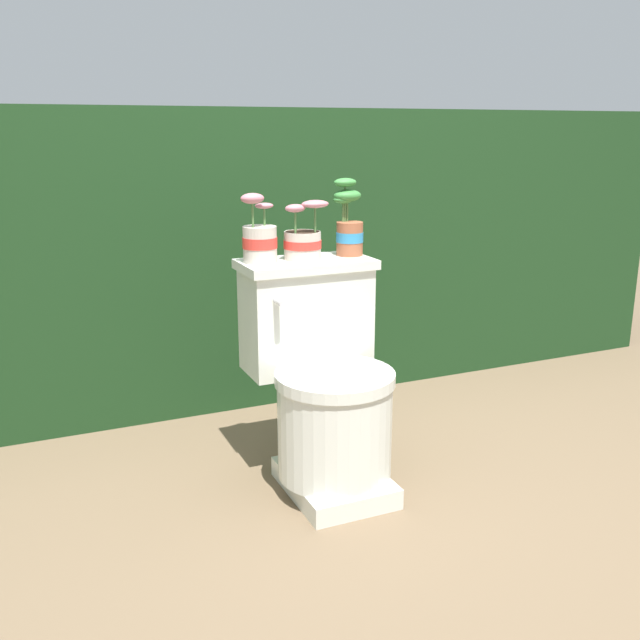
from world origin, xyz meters
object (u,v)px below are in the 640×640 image
(potted_plant_left, at_px, (259,239))
(potted_plant_midleft, at_px, (303,240))
(potted_plant_middle, at_px, (349,225))
(toilet, at_px, (324,386))

(potted_plant_left, bearing_deg, potted_plant_midleft, -3.44)
(potted_plant_middle, bearing_deg, toilet, -134.84)
(toilet, bearing_deg, potted_plant_midleft, 92.16)
(potted_plant_midleft, relative_size, potted_plant_middle, 0.76)
(toilet, bearing_deg, potted_plant_middle, 45.16)
(toilet, distance_m, potted_plant_middle, 0.54)
(toilet, distance_m, potted_plant_left, 0.51)
(toilet, height_order, potted_plant_middle, potted_plant_middle)
(toilet, xyz_separation_m, potted_plant_left, (-0.15, 0.16, 0.46))
(toilet, relative_size, potted_plant_middle, 2.83)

